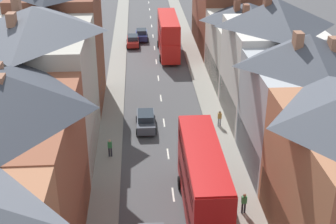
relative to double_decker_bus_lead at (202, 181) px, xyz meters
name	(u,v)px	position (x,y,z in m)	size (l,w,h in m)	color
pavement_left	(115,92)	(-6.89, 22.51, -2.75)	(2.20, 104.00, 0.14)	gray
pavement_right	(205,89)	(3.31, 22.51, -2.75)	(2.20, 104.00, 0.14)	gray
centre_line_dashes	(161,98)	(-1.79, 20.51, -2.81)	(0.14, 97.80, 0.01)	silver
terrace_row_left	(16,144)	(-11.98, -0.12, 3.42)	(8.00, 52.66, 14.83)	#ADB2B7
terrace_row_right	(292,90)	(8.39, 8.17, 3.07)	(8.00, 74.04, 14.66)	brown
double_decker_bus_lead	(202,181)	(0.00, 0.00, 0.00)	(2.74, 10.80, 5.30)	red
double_decker_bus_mid_street	(168,35)	(0.00, 35.45, 0.00)	(2.74, 10.80, 5.30)	red
car_near_blue	(133,41)	(-4.89, 39.59, -1.99)	(1.90, 4.19, 1.65)	maroon
car_near_silver	(146,120)	(-3.59, 13.47, -1.96)	(1.90, 4.36, 1.71)	#4C515B
car_parked_right_a	(142,35)	(-3.59, 42.53, -1.97)	(1.90, 3.92, 1.70)	navy
pedestrian_mid_left	(244,202)	(2.96, -0.17, -1.78)	(0.36, 0.22, 1.61)	#23232D
pedestrian_mid_right	(110,147)	(-6.73, 8.21, -1.78)	(0.36, 0.22, 1.61)	#23232D
pedestrian_far_left	(220,118)	(3.45, 13.16, -1.78)	(0.36, 0.22, 1.61)	gray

